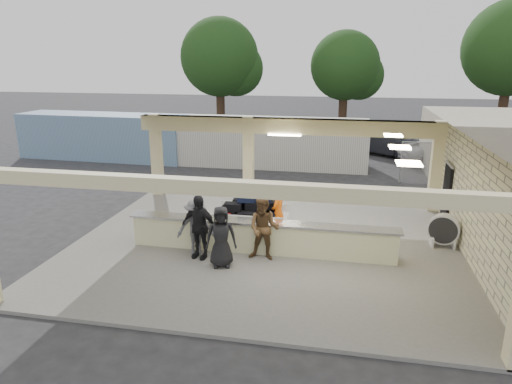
% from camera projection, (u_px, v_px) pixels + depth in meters
% --- Properties ---
extents(ground, '(120.00, 120.00, 0.00)m').
position_uv_depth(ground, '(264.00, 248.00, 14.41)').
color(ground, '#242426').
rests_on(ground, ground).
extents(pavilion, '(12.01, 10.00, 3.55)m').
position_uv_depth(pavilion, '(274.00, 202.00, 14.62)').
color(pavilion, slate).
rests_on(pavilion, ground).
extents(baggage_counter, '(8.20, 0.58, 0.98)m').
position_uv_depth(baggage_counter, '(261.00, 237.00, 13.78)').
color(baggage_counter, beige).
rests_on(baggage_counter, pavilion).
extents(luggage_cart, '(2.40, 1.51, 1.39)m').
position_uv_depth(luggage_cart, '(249.00, 213.00, 15.07)').
color(luggage_cart, silver).
rests_on(luggage_cart, pavilion).
extents(drum_fan, '(1.01, 0.60, 1.06)m').
position_uv_depth(drum_fan, '(444.00, 229.00, 14.14)').
color(drum_fan, silver).
rests_on(drum_fan, pavilion).
extents(baggage_handler, '(0.52, 0.72, 1.77)m').
position_uv_depth(baggage_handler, '(278.00, 212.00, 14.72)').
color(baggage_handler, '#F8610D').
rests_on(baggage_handler, pavilion).
extents(passenger_a, '(0.94, 0.44, 1.90)m').
position_uv_depth(passenger_a, '(264.00, 229.00, 13.14)').
color(passenger_a, brown).
rests_on(passenger_a, pavilion).
extents(passenger_b, '(1.19, 0.64, 1.92)m').
position_uv_depth(passenger_b, '(199.00, 227.00, 13.27)').
color(passenger_b, black).
rests_on(passenger_b, pavilion).
extents(passenger_c, '(1.16, 0.67, 1.69)m').
position_uv_depth(passenger_c, '(195.00, 227.00, 13.56)').
color(passenger_c, '#525257').
rests_on(passenger_c, pavilion).
extents(passenger_d, '(0.93, 0.58, 1.76)m').
position_uv_depth(passenger_d, '(221.00, 237.00, 12.72)').
color(passenger_d, black).
rests_on(passenger_d, pavilion).
extents(car_white_a, '(5.31, 3.46, 1.40)m').
position_uv_depth(car_white_a, '(445.00, 152.00, 25.51)').
color(car_white_a, silver).
rests_on(car_white_a, ground).
extents(car_white_b, '(4.70, 2.41, 1.41)m').
position_uv_depth(car_white_b, '(500.00, 154.00, 25.12)').
color(car_white_b, silver).
rests_on(car_white_b, ground).
extents(car_dark, '(4.88, 4.11, 1.59)m').
position_uv_depth(car_dark, '(388.00, 143.00, 27.93)').
color(car_dark, black).
rests_on(car_dark, ground).
extents(container_white, '(12.09, 2.43, 2.62)m').
position_uv_depth(container_white, '(257.00, 142.00, 25.28)').
color(container_white, silver).
rests_on(container_white, ground).
extents(container_blue, '(10.20, 2.81, 2.63)m').
position_uv_depth(container_blue, '(104.00, 136.00, 27.05)').
color(container_blue, '#6D94AF').
rests_on(container_blue, ground).
extents(tree_left, '(6.60, 6.30, 9.00)m').
position_uv_depth(tree_left, '(224.00, 60.00, 37.00)').
color(tree_left, '#382619').
rests_on(tree_left, ground).
extents(tree_mid, '(6.00, 5.60, 8.00)m').
position_uv_depth(tree_mid, '(349.00, 68.00, 37.20)').
color(tree_mid, '#382619').
rests_on(tree_mid, ground).
extents(adjacent_building, '(6.00, 8.00, 3.20)m').
position_uv_depth(adjacent_building, '(498.00, 150.00, 21.60)').
color(adjacent_building, '#B9AD93').
rests_on(adjacent_building, ground).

